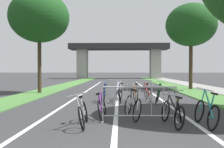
{
  "coord_description": "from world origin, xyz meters",
  "views": [
    {
      "loc": [
        0.11,
        -2.53,
        1.53
      ],
      "look_at": [
        -0.4,
        14.61,
        1.26
      ],
      "focal_mm": 39.83,
      "sensor_mm": 36.0,
      "label": 1
    }
  ],
  "objects_px": {
    "tree_left_oak_near": "(39,17)",
    "crowd_barrier_second": "(130,91)",
    "bicycle_white_5": "(132,106)",
    "tree_right_maple_mid": "(191,25)",
    "bicycle_teal_9": "(206,113)",
    "bicycle_purple_8": "(102,107)",
    "crowd_barrier_nearest": "(139,104)",
    "bicycle_orange_3": "(134,95)",
    "bicycle_blue_1": "(104,94)",
    "bicycle_green_6": "(158,95)",
    "bicycle_yellow_2": "(179,108)",
    "bicycle_red_7": "(148,93)",
    "bicycle_blue_11": "(119,93)",
    "bicycle_silver_10": "(120,94)",
    "bicycle_black_4": "(172,113)",
    "bicycle_silver_0": "(83,113)"
  },
  "relations": [
    {
      "from": "crowd_barrier_second",
      "to": "bicycle_orange_3",
      "type": "height_order",
      "value": "crowd_barrier_second"
    },
    {
      "from": "bicycle_silver_0",
      "to": "bicycle_teal_9",
      "type": "height_order",
      "value": "bicycle_teal_9"
    },
    {
      "from": "bicycle_orange_3",
      "to": "bicycle_teal_9",
      "type": "bearing_deg",
      "value": -78.95
    },
    {
      "from": "crowd_barrier_second",
      "to": "bicycle_silver_0",
      "type": "height_order",
      "value": "crowd_barrier_second"
    },
    {
      "from": "bicycle_red_7",
      "to": "bicycle_purple_8",
      "type": "relative_size",
      "value": 1.07
    },
    {
      "from": "bicycle_white_5",
      "to": "tree_left_oak_near",
      "type": "bearing_deg",
      "value": -68.69
    },
    {
      "from": "bicycle_blue_1",
      "to": "bicycle_teal_9",
      "type": "relative_size",
      "value": 0.98
    },
    {
      "from": "bicycle_yellow_2",
      "to": "bicycle_black_4",
      "type": "xyz_separation_m",
      "value": [
        -0.41,
        -1.0,
        -0.0
      ]
    },
    {
      "from": "bicycle_white_5",
      "to": "tree_right_maple_mid",
      "type": "bearing_deg",
      "value": -126.52
    },
    {
      "from": "bicycle_teal_9",
      "to": "bicycle_silver_10",
      "type": "height_order",
      "value": "bicycle_teal_9"
    },
    {
      "from": "bicycle_teal_9",
      "to": "bicycle_blue_11",
      "type": "height_order",
      "value": "bicycle_teal_9"
    },
    {
      "from": "bicycle_silver_0",
      "to": "bicycle_black_4",
      "type": "relative_size",
      "value": 1.01
    },
    {
      "from": "bicycle_white_5",
      "to": "bicycle_purple_8",
      "type": "distance_m",
      "value": 0.97
    },
    {
      "from": "bicycle_silver_0",
      "to": "tree_left_oak_near",
      "type": "bearing_deg",
      "value": -68.66
    },
    {
      "from": "bicycle_blue_1",
      "to": "bicycle_white_5",
      "type": "height_order",
      "value": "bicycle_white_5"
    },
    {
      "from": "bicycle_yellow_2",
      "to": "bicycle_orange_3",
      "type": "height_order",
      "value": "bicycle_orange_3"
    },
    {
      "from": "bicycle_teal_9",
      "to": "bicycle_purple_8",
      "type": "bearing_deg",
      "value": 158.93
    },
    {
      "from": "tree_left_oak_near",
      "to": "bicycle_blue_11",
      "type": "relative_size",
      "value": 4.23
    },
    {
      "from": "bicycle_white_5",
      "to": "bicycle_silver_0",
      "type": "bearing_deg",
      "value": 22.92
    },
    {
      "from": "bicycle_blue_1",
      "to": "bicycle_yellow_2",
      "type": "height_order",
      "value": "bicycle_blue_1"
    },
    {
      "from": "tree_left_oak_near",
      "to": "tree_right_maple_mid",
      "type": "bearing_deg",
      "value": 18.21
    },
    {
      "from": "bicycle_purple_8",
      "to": "bicycle_teal_9",
      "type": "bearing_deg",
      "value": -17.84
    },
    {
      "from": "bicycle_white_5",
      "to": "bicycle_green_6",
      "type": "relative_size",
      "value": 1.02
    },
    {
      "from": "crowd_barrier_second",
      "to": "bicycle_blue_1",
      "type": "height_order",
      "value": "crowd_barrier_second"
    },
    {
      "from": "crowd_barrier_nearest",
      "to": "bicycle_white_5",
      "type": "height_order",
      "value": "crowd_barrier_nearest"
    },
    {
      "from": "tree_left_oak_near",
      "to": "bicycle_blue_1",
      "type": "xyz_separation_m",
      "value": [
        4.47,
        -4.26,
        -4.59
      ]
    },
    {
      "from": "bicycle_green_6",
      "to": "bicycle_silver_10",
      "type": "bearing_deg",
      "value": -170.08
    },
    {
      "from": "bicycle_green_6",
      "to": "bicycle_yellow_2",
      "type": "bearing_deg",
      "value": -76.02
    },
    {
      "from": "bicycle_white_5",
      "to": "bicycle_red_7",
      "type": "distance_m",
      "value": 4.84
    },
    {
      "from": "tree_left_oak_near",
      "to": "crowd_barrier_nearest",
      "type": "distance_m",
      "value": 11.39
    },
    {
      "from": "tree_right_maple_mid",
      "to": "bicycle_blue_11",
      "type": "distance_m",
      "value": 10.02
    },
    {
      "from": "bicycle_silver_10",
      "to": "bicycle_blue_11",
      "type": "distance_m",
      "value": 1.08
    },
    {
      "from": "tree_right_maple_mid",
      "to": "bicycle_blue_11",
      "type": "bearing_deg",
      "value": -129.31
    },
    {
      "from": "bicycle_white_5",
      "to": "bicycle_teal_9",
      "type": "bearing_deg",
      "value": 139.83
    },
    {
      "from": "bicycle_red_7",
      "to": "bicycle_green_6",
      "type": "bearing_deg",
      "value": -71.84
    },
    {
      "from": "bicycle_purple_8",
      "to": "bicycle_blue_11",
      "type": "xyz_separation_m",
      "value": [
        0.54,
        4.93,
        -0.0
      ]
    },
    {
      "from": "bicycle_white_5",
      "to": "bicycle_green_6",
      "type": "bearing_deg",
      "value": -123.1
    },
    {
      "from": "crowd_barrier_nearest",
      "to": "crowd_barrier_second",
      "type": "relative_size",
      "value": 1.0
    },
    {
      "from": "bicycle_black_4",
      "to": "bicycle_blue_11",
      "type": "xyz_separation_m",
      "value": [
        -1.47,
        5.91,
        0.01
      ]
    },
    {
      "from": "bicycle_black_4",
      "to": "bicycle_blue_1",
      "type": "bearing_deg",
      "value": 105.79
    },
    {
      "from": "bicycle_green_6",
      "to": "bicycle_red_7",
      "type": "distance_m",
      "value": 1.0
    },
    {
      "from": "tree_right_maple_mid",
      "to": "bicycle_purple_8",
      "type": "bearing_deg",
      "value": -117.59
    },
    {
      "from": "bicycle_teal_9",
      "to": "bicycle_black_4",
      "type": "bearing_deg",
      "value": 174.15
    },
    {
      "from": "bicycle_orange_3",
      "to": "bicycle_blue_11",
      "type": "distance_m",
      "value": 1.33
    },
    {
      "from": "bicycle_teal_9",
      "to": "bicycle_yellow_2",
      "type": "bearing_deg",
      "value": 113.26
    },
    {
      "from": "tree_left_oak_near",
      "to": "crowd_barrier_second",
      "type": "relative_size",
      "value": 2.96
    },
    {
      "from": "bicycle_black_4",
      "to": "bicycle_white_5",
      "type": "distance_m",
      "value": 1.39
    },
    {
      "from": "bicycle_blue_1",
      "to": "bicycle_blue_11",
      "type": "xyz_separation_m",
      "value": [
        0.73,
        0.97,
        -0.02
      ]
    },
    {
      "from": "bicycle_orange_3",
      "to": "bicycle_silver_10",
      "type": "bearing_deg",
      "value": 168.93
    },
    {
      "from": "tree_left_oak_near",
      "to": "crowd_barrier_nearest",
      "type": "xyz_separation_m",
      "value": [
        5.8,
        -8.73,
        -4.45
      ]
    }
  ]
}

